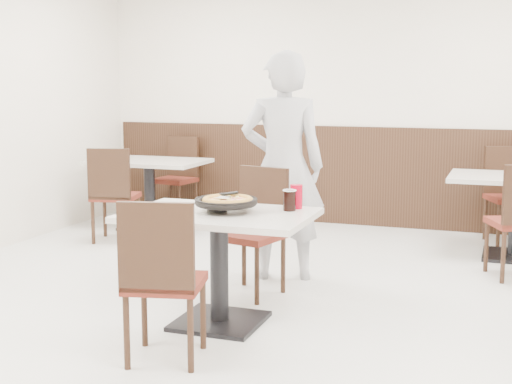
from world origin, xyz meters
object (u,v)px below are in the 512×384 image
(bg_chair_right_far, at_px, (511,196))
(cola_glass, at_px, (289,201))
(chair_far, at_px, (250,233))
(pizza_pan, at_px, (226,206))
(side_plate, at_px, (150,210))
(pizza, at_px, (228,203))
(diner_person, at_px, (283,166))
(chair_near, at_px, (165,279))
(bg_chair_left_far, at_px, (175,178))
(bg_chair_left_near, at_px, (116,194))
(main_table, at_px, (219,268))
(red_cup, at_px, (296,197))
(bg_table_left, at_px, (150,194))

(bg_chair_right_far, bearing_deg, cola_glass, 43.07)
(chair_far, relative_size, pizza_pan, 2.98)
(chair_far, height_order, cola_glass, chair_far)
(side_plate, bearing_deg, bg_chair_right_far, 56.10)
(pizza, relative_size, diner_person, 0.17)
(chair_far, bearing_deg, bg_chair_right_far, -112.32)
(chair_near, bearing_deg, bg_chair_left_far, 102.53)
(bg_chair_left_near, relative_size, bg_chair_left_far, 1.00)
(diner_person, bearing_deg, side_plate, 52.25)
(pizza_pan, bearing_deg, bg_chair_right_far, 60.95)
(bg_chair_left_near, bearing_deg, main_table, -58.35)
(chair_near, distance_m, red_cup, 1.14)
(cola_glass, xyz_separation_m, bg_table_left, (-2.34, 2.44, -0.44))
(chair_near, height_order, chair_far, same)
(chair_near, distance_m, pizza_pan, 0.76)
(chair_far, bearing_deg, pizza_pan, 110.41)
(side_plate, xyz_separation_m, bg_chair_right_far, (2.22, 3.30, -0.28))
(chair_near, relative_size, red_cup, 5.94)
(pizza_pan, distance_m, bg_chair_left_near, 2.79)
(main_table, bearing_deg, cola_glass, 26.88)
(bg_table_left, height_order, bg_chair_left_far, bg_chair_left_far)
(pizza_pan, relative_size, bg_chair_left_near, 0.34)
(bg_table_left, xyz_separation_m, bg_chair_left_far, (0.01, 0.60, 0.10))
(bg_chair_left_far, bearing_deg, pizza, 129.15)
(chair_far, height_order, pizza, chair_far)
(main_table, distance_m, cola_glass, 0.64)
(chair_near, distance_m, bg_chair_left_far, 4.34)
(chair_far, distance_m, pizza_pan, 0.73)
(pizza, bearing_deg, chair_far, 97.32)
(bg_table_left, height_order, bg_chair_left_near, bg_chair_left_near)
(red_cup, bearing_deg, chair_far, 141.15)
(pizza_pan, relative_size, cola_glass, 2.46)
(pizza, relative_size, bg_table_left, 0.27)
(pizza_pan, distance_m, red_cup, 0.48)
(chair_near, bearing_deg, main_table, 72.29)
(pizza, relative_size, bg_chair_right_far, 0.34)
(pizza, relative_size, cola_glass, 2.46)
(side_plate, relative_size, diner_person, 0.10)
(cola_glass, relative_size, bg_chair_right_far, 0.14)
(main_table, height_order, bg_table_left, same)
(bg_chair_left_far, bearing_deg, main_table, 128.25)
(main_table, bearing_deg, chair_near, -94.76)
(chair_near, bearing_deg, red_cup, 50.37)
(bg_chair_left_near, bearing_deg, pizza_pan, -57.38)
(side_plate, xyz_separation_m, bg_chair_left_near, (-1.51, 2.09, -0.28))
(diner_person, bearing_deg, chair_far, 62.96)
(side_plate, relative_size, red_cup, 1.18)
(diner_person, xyz_separation_m, bg_chair_left_near, (-1.99, 0.74, -0.44))
(red_cup, distance_m, bg_table_left, 3.36)
(bg_chair_left_far, bearing_deg, diner_person, 141.76)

